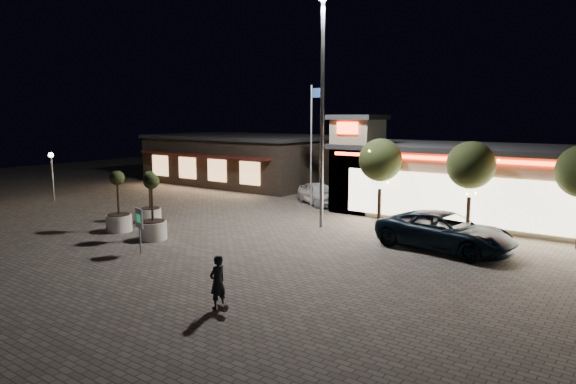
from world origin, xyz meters
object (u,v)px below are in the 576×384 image
Objects in this scene: white_sedan at (319,194)px; valet_sign at (139,222)px; pedestrian at (218,282)px; planter_left at (150,207)px; planter_mid at (119,213)px; pickup_truck at (445,231)px.

valet_sign is at bearing -144.75° from white_sedan.
pedestrian is 14.26m from planter_left.
planter_mid is 1.60× the size of valet_sign.
planter_mid is at bearing -109.17° from pedestrian.
planter_mid is (-4.06, -13.15, 0.24)m from white_sedan.
planter_left is (-12.26, 7.28, 0.06)m from pedestrian.
white_sedan is (-11.10, 6.75, -0.10)m from pickup_truck.
planter_mid is at bearing 120.25° from pickup_truck.
valet_sign reaches higher than pedestrian.
valet_sign reaches higher than pickup_truck.
planter_mid is 4.98m from valet_sign.
pickup_truck is at bearing 14.26° from planter_left.
valet_sign is at bearing 136.01° from pickup_truck.
white_sedan is 19.60m from pedestrian.
planter_mid is (-15.16, -6.40, 0.14)m from pickup_truck.
pedestrian is at bearing -20.28° from valet_sign.
pedestrian is (-3.36, -11.25, -0.00)m from pickup_truck.
pickup_truck is 11.74m from pedestrian.
valet_sign is (-7.32, 2.71, 0.56)m from pedestrian.
pickup_truck and pedestrian have the same top height.
valet_sign is (4.48, -2.14, 0.42)m from planter_mid.
white_sedan is 11.64m from planter_left.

